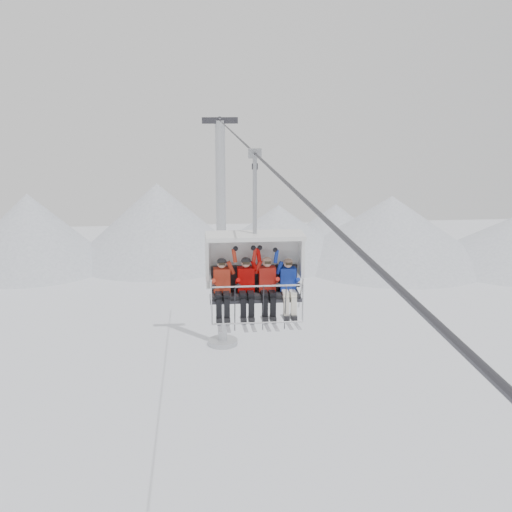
{
  "coord_description": "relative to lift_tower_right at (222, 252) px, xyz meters",
  "views": [
    {
      "loc": [
        -1.33,
        -14.44,
        14.54
      ],
      "look_at": [
        0.0,
        0.0,
        10.95
      ],
      "focal_mm": 45.0,
      "sensor_mm": 36.0,
      "label": 1
    }
  ],
  "objects": [
    {
      "name": "lift_tower_right",
      "position": [
        0.0,
        0.0,
        0.0
      ],
      "size": [
        2.0,
        1.8,
        13.48
      ],
      "color": "#ACAFB3",
      "rests_on": "ground"
    },
    {
      "name": "skier_far_right",
      "position": [
        0.79,
        -21.89,
        4.4
      ],
      "size": [
        0.38,
        1.69,
        1.52
      ],
      "color": "#1632AB",
      "rests_on": "chairlift_carrier"
    },
    {
      "name": "chairlift_carrier",
      "position": [
        0.0,
        -21.58,
        4.88
      ],
      "size": [
        2.32,
        1.17,
        3.98
      ],
      "color": "black",
      "rests_on": "haul_cable"
    },
    {
      "name": "skier_center_right",
      "position": [
        0.29,
        -21.88,
        4.42
      ],
      "size": [
        0.4,
        1.69,
        1.59
      ],
      "color": "red",
      "rests_on": "chairlift_carrier"
    },
    {
      "name": "skier_center_left",
      "position": [
        -0.22,
        -21.88,
        4.42
      ],
      "size": [
        0.4,
        1.69,
        1.59
      ],
      "color": "#B60503",
      "rests_on": "chairlift_carrier"
    },
    {
      "name": "ridgeline",
      "position": [
        -1.58,
        20.05,
        -2.94
      ],
      "size": [
        72.0,
        21.0,
        7.0
      ],
      "color": "silver",
      "rests_on": "ground"
    },
    {
      "name": "skier_far_left",
      "position": [
        -0.79,
        -21.88,
        4.42
      ],
      "size": [
        0.39,
        1.69,
        1.58
      ],
      "color": "red",
      "rests_on": "chairlift_carrier"
    },
    {
      "name": "haul_cable",
      "position": [
        0.0,
        -22.0,
        7.52
      ],
      "size": [
        0.06,
        50.0,
        0.06
      ],
      "primitive_type": "cylinder",
      "rotation": [
        1.57,
        0.0,
        0.0
      ],
      "color": "#323238",
      "rests_on": "lift_tower_left"
    }
  ]
}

